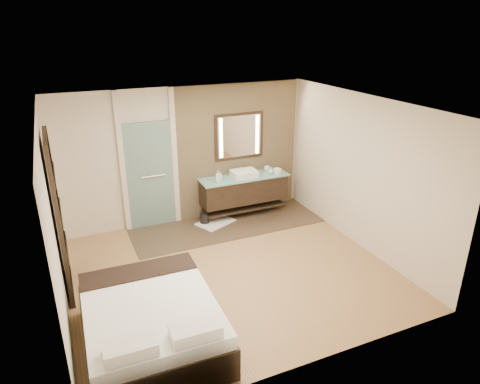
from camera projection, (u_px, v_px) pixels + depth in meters
name	position (u px, v px, depth m)	size (l,w,h in m)	color
floor	(231.00, 271.00, 7.01)	(5.00, 5.00, 0.00)	olive
tile_strip	(228.00, 225.00, 8.59)	(3.80, 1.30, 0.01)	#3D2E21
stone_wall	(238.00, 150.00, 8.80)	(2.60, 0.08, 2.70)	tan
vanity	(244.00, 189.00, 8.84)	(1.85, 0.55, 0.88)	black
mirror_unit	(239.00, 136.00, 8.64)	(1.06, 0.04, 0.96)	black
frosted_door	(150.00, 171.00, 8.18)	(1.10, 0.12, 2.70)	#A2CDC6
shoji_partition	(59.00, 215.00, 6.16)	(0.06, 1.20, 2.40)	black
bed	(151.00, 323.00, 5.33)	(1.64, 2.03, 0.77)	black
bath_mat	(215.00, 222.00, 8.67)	(0.72, 0.50, 0.02)	silver
waste_bin	(205.00, 218.00, 8.61)	(0.19, 0.19, 0.24)	black
tissue_box	(277.00, 171.00, 8.89)	(0.12, 0.12, 0.10)	white
soap_bottle_a	(218.00, 176.00, 8.39)	(0.09, 0.09, 0.23)	silver
soap_bottle_b	(220.00, 176.00, 8.53)	(0.07, 0.07, 0.16)	#B2B2B2
soap_bottle_c	(271.00, 171.00, 8.83)	(0.12, 0.12, 0.15)	#AAD6CE
cup	(267.00, 168.00, 9.04)	(0.12, 0.12, 0.10)	white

